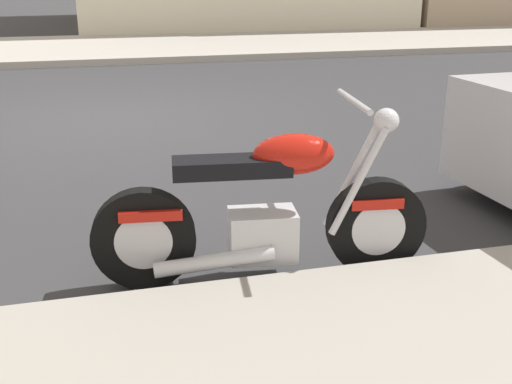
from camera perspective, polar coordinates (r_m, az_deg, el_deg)
The scene contains 3 objects.
ground_plane at distance 8.24m, azimuth -12.96°, elevation 6.38°, with size 260.00×260.00×0.00m, color #333335.
parking_stall_stripe at distance 4.24m, azimuth -10.55°, elevation -5.86°, with size 0.12×2.20×0.01m, color silver.
parked_motorcycle at distance 3.75m, azimuth 0.95°, elevation -2.03°, with size 2.01×0.62×1.10m.
Camera 1 is at (-0.21, -8.04, 1.79)m, focal length 44.37 mm.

